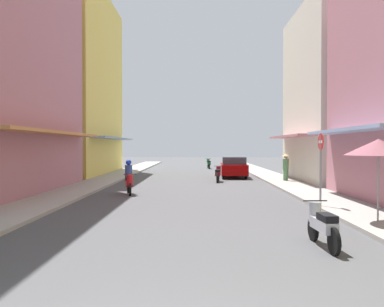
# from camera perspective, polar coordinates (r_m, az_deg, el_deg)

# --- Properties ---
(ground_plane) EXTENTS (111.87, 111.87, 0.00)m
(ground_plane) POSITION_cam_1_polar(r_m,az_deg,el_deg) (24.72, -0.01, -4.05)
(ground_plane) COLOR #4C4C4F
(sidewalk_left) EXTENTS (2.12, 58.85, 0.12)m
(sidewalk_left) POSITION_cam_1_polar(r_m,az_deg,el_deg) (25.39, -12.62, -3.81)
(sidewalk_left) COLOR #ADA89E
(sidewalk_left) RESTS_ON ground
(sidewalk_right) EXTENTS (2.12, 58.85, 0.12)m
(sidewalk_right) POSITION_cam_1_polar(r_m,az_deg,el_deg) (25.26, 12.66, -3.83)
(sidewalk_right) COLOR #9E9991
(sidewalk_right) RESTS_ON ground
(building_left_far) EXTENTS (7.05, 12.21, 13.84)m
(building_left_far) POSITION_cam_1_polar(r_m,az_deg,el_deg) (32.96, -17.00, 9.23)
(building_left_far) COLOR #EFD159
(building_left_far) RESTS_ON ground
(building_right_far) EXTENTS (7.05, 8.99, 10.74)m
(building_right_far) POSITION_cam_1_polar(r_m,az_deg,el_deg) (26.88, 21.08, 7.74)
(building_right_far) COLOR silver
(building_right_far) RESTS_ON ground
(motorbike_maroon) EXTENTS (0.55, 1.81, 0.96)m
(motorbike_maroon) POSITION_cam_1_polar(r_m,az_deg,el_deg) (24.90, 3.69, -2.86)
(motorbike_maroon) COLOR black
(motorbike_maroon) RESTS_ON ground
(motorbike_silver) EXTENTS (0.55, 1.81, 0.96)m
(motorbike_silver) POSITION_cam_1_polar(r_m,az_deg,el_deg) (9.34, 17.89, -9.45)
(motorbike_silver) COLOR black
(motorbike_silver) RESTS_ON ground
(motorbike_red) EXTENTS (0.65, 1.78, 1.58)m
(motorbike_red) POSITION_cam_1_polar(r_m,az_deg,el_deg) (18.67, -8.90, -3.56)
(motorbike_red) COLOR black
(motorbike_red) RESTS_ON ground
(motorbike_green) EXTENTS (0.55, 1.81, 0.96)m
(motorbike_green) POSITION_cam_1_polar(r_m,az_deg,el_deg) (39.41, 2.37, -1.42)
(motorbike_green) COLOR black
(motorbike_green) RESTS_ON ground
(parked_car) EXTENTS (1.93, 4.17, 1.45)m
(parked_car) POSITION_cam_1_polar(r_m,az_deg,el_deg) (28.39, 5.91, -1.90)
(parked_car) COLOR #8C0000
(parked_car) RESTS_ON ground
(pedestrian_foreground) EXTENTS (0.34, 0.34, 1.60)m
(pedestrian_foreground) POSITION_cam_1_polar(r_m,az_deg,el_deg) (27.05, 13.17, -1.95)
(pedestrian_foreground) COLOR #334C8C
(pedestrian_foreground) RESTS_ON ground
(pedestrian_far) EXTENTS (0.44, 0.44, 1.75)m
(pedestrian_far) POSITION_cam_1_polar(r_m,az_deg,el_deg) (25.06, 13.08, -1.76)
(pedestrian_far) COLOR #598C59
(pedestrian_far) RESTS_ON ground
(vendor_umbrella) EXTENTS (1.83, 1.83, 2.40)m
(vendor_umbrella) POSITION_cam_1_polar(r_m,az_deg,el_deg) (12.27, 24.83, 0.81)
(vendor_umbrella) COLOR #99999E
(vendor_umbrella) RESTS_ON ground
(street_sign_no_entry) EXTENTS (0.07, 0.60, 2.65)m
(street_sign_no_entry) POSITION_cam_1_polar(r_m,az_deg,el_deg) (14.76, 17.71, -0.87)
(street_sign_no_entry) COLOR gray
(street_sign_no_entry) RESTS_ON ground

